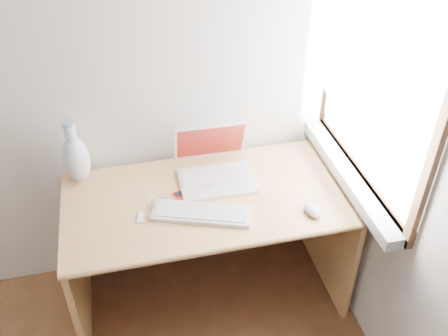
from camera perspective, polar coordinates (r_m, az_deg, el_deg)
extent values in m
cube|color=white|center=(2.20, 17.33, 10.47)|extent=(0.01, 0.90, 1.00)
cube|color=gray|center=(2.45, 13.94, -0.72)|extent=(0.10, 0.96, 0.06)
cube|color=silver|center=(2.15, 15.67, 11.07)|extent=(0.02, 0.84, 0.92)
cube|color=tan|center=(2.37, -1.88, -3.50)|extent=(1.36, 0.68, 0.03)
cube|color=tan|center=(2.62, -16.37, -11.47)|extent=(0.03, 0.64, 0.69)
cube|color=tan|center=(2.78, 11.87, -7.00)|extent=(0.03, 0.64, 0.69)
cube|color=tan|center=(2.77, -3.13, -2.97)|extent=(1.30, 0.03, 0.45)
cube|color=white|center=(2.44, -0.78, -1.48)|extent=(0.37, 0.26, 0.02)
cube|color=white|center=(2.43, -0.78, -1.27)|extent=(0.33, 0.15, 0.00)
cube|color=white|center=(2.47, -1.44, 2.56)|extent=(0.37, 0.10, 0.23)
cube|color=maroon|center=(2.47, -1.44, 2.56)|extent=(0.34, 0.08, 0.20)
cube|color=white|center=(2.26, -2.61, -5.20)|extent=(0.46, 0.28, 0.02)
cube|color=white|center=(2.25, -2.61, -4.99)|extent=(0.42, 0.24, 0.00)
ellipsoid|color=white|center=(2.30, 10.10, -4.75)|extent=(0.08, 0.12, 0.04)
cube|color=#AC130B|center=(2.36, -5.01, -3.40)|extent=(0.06, 0.10, 0.01)
cube|color=black|center=(2.36, -5.02, -3.31)|extent=(0.04, 0.04, 0.00)
torus|color=white|center=(2.34, -7.43, -3.99)|extent=(0.12, 0.12, 0.01)
cube|color=white|center=(2.28, -9.56, -5.60)|extent=(0.04, 0.08, 0.01)
ellipsoid|color=white|center=(2.49, -16.54, 0.92)|extent=(0.13, 0.13, 0.25)
cylinder|color=white|center=(2.40, -17.17, 3.86)|extent=(0.05, 0.05, 0.10)
cylinder|color=#81A5CF|center=(2.38, -17.38, 4.86)|extent=(0.06, 0.06, 0.01)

